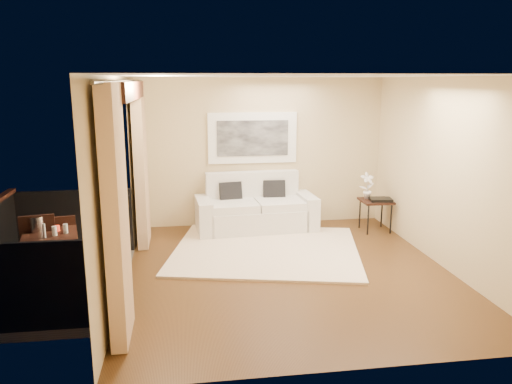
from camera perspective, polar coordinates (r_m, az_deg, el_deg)
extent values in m
plane|color=#513317|center=(7.17, 3.78, -9.04)|extent=(5.00, 5.00, 0.00)
plane|color=white|center=(6.66, 4.12, 13.08)|extent=(5.00, 5.00, 0.00)
plane|color=#CCB689|center=(9.21, 0.67, 4.57)|extent=(4.50, 0.00, 4.50)
plane|color=#CCB689|center=(4.45, 10.73, -4.54)|extent=(4.50, 0.00, 4.50)
plane|color=#CCB689|center=(7.58, 20.82, 1.98)|extent=(0.00, 5.00, 5.00)
plane|color=#CCB689|center=(8.50, -13.81, 3.52)|extent=(0.00, 2.70, 2.70)
plane|color=#CCB689|center=(4.91, -17.77, -3.29)|extent=(0.00, 2.70, 2.70)
plane|color=#CCB689|center=(6.56, -15.88, 11.34)|extent=(0.00, 2.40, 2.40)
cube|color=black|center=(6.55, -14.80, 11.14)|extent=(0.28, 2.40, 0.22)
cube|color=#605B56|center=(7.26, -21.78, -10.19)|extent=(1.80, 2.60, 0.12)
cube|color=black|center=(8.26, -20.11, -3.21)|extent=(1.80, 0.06, 1.00)
cube|color=black|center=(5.92, -25.03, -9.85)|extent=(1.80, 0.06, 1.00)
cube|color=#D7AE84|center=(8.20, -13.02, 3.02)|extent=(0.16, 0.75, 2.62)
cube|color=#D7AE84|center=(5.18, -15.69, -2.67)|extent=(0.16, 0.75, 2.62)
cylinder|color=#4C473F|center=(6.55, -14.68, 12.11)|extent=(0.04, 4.80, 0.04)
cube|color=white|center=(9.12, -0.40, 6.20)|extent=(1.62, 0.05, 0.92)
cube|color=black|center=(9.09, -0.37, 6.17)|extent=(1.30, 0.02, 0.64)
cube|color=#FCE6CB|center=(7.96, 1.15, -6.63)|extent=(3.35, 3.07, 0.04)
cube|color=silver|center=(8.96, 0.01, -3.12)|extent=(1.76, 1.02, 0.42)
cube|color=silver|center=(9.19, -0.45, -0.18)|extent=(1.72, 0.33, 0.82)
cube|color=silver|center=(8.79, -5.97, -2.82)|extent=(0.30, 0.92, 0.62)
cube|color=silver|center=(9.16, 5.74, -2.17)|extent=(0.30, 0.92, 0.62)
cube|color=silver|center=(8.78, -2.58, -1.55)|extent=(0.86, 0.86, 0.14)
cube|color=silver|center=(8.95, 2.63, -1.28)|extent=(0.86, 0.86, 0.14)
cube|color=black|center=(8.96, -2.90, -0.14)|extent=(0.43, 0.24, 0.41)
cube|color=black|center=(9.12, 2.09, 0.09)|extent=(0.41, 0.21, 0.41)
cube|color=black|center=(9.11, 13.54, -0.99)|extent=(0.53, 0.53, 0.04)
cylinder|color=black|center=(8.92, 12.69, -3.14)|extent=(0.03, 0.03, 0.53)
cylinder|color=black|center=(9.07, 15.16, -3.00)|extent=(0.03, 0.03, 0.53)
cylinder|color=black|center=(9.29, 11.78, -2.45)|extent=(0.03, 0.03, 0.53)
cylinder|color=black|center=(9.44, 14.17, -2.33)|extent=(0.03, 0.03, 0.53)
cube|color=black|center=(9.04, 14.05, -0.84)|extent=(0.41, 0.33, 0.05)
imported|color=white|center=(9.10, 12.59, 0.71)|extent=(0.27, 0.19, 0.48)
cube|color=black|center=(6.78, -22.52, -4.67)|extent=(0.77, 0.77, 0.05)
cylinder|color=black|center=(6.73, -24.98, -8.49)|extent=(0.04, 0.04, 0.71)
cylinder|color=black|center=(6.60, -20.55, -8.52)|extent=(0.04, 0.04, 0.71)
cylinder|color=black|center=(7.21, -23.80, -7.01)|extent=(0.04, 0.04, 0.71)
cylinder|color=black|center=(7.08, -19.67, -7.00)|extent=(0.04, 0.04, 0.71)
cube|color=black|center=(7.38, -21.17, -5.88)|extent=(0.45, 0.45, 0.05)
cube|color=black|center=(7.15, -21.35, -4.57)|extent=(0.38, 0.12, 0.50)
cylinder|color=black|center=(7.59, -19.84, -6.97)|extent=(0.03, 0.03, 0.39)
cylinder|color=black|center=(7.60, -22.18, -7.13)|extent=(0.03, 0.03, 0.39)
cylinder|color=black|center=(7.30, -19.84, -7.75)|extent=(0.03, 0.03, 0.39)
cylinder|color=black|center=(7.31, -22.28, -7.92)|extent=(0.03, 0.03, 0.39)
cube|color=black|center=(6.85, -23.54, -7.13)|extent=(0.50, 0.50, 0.05)
cube|color=black|center=(6.96, -23.64, -4.66)|extent=(0.42, 0.13, 0.55)
cylinder|color=black|center=(6.79, -24.90, -9.57)|extent=(0.03, 0.03, 0.43)
cylinder|color=black|center=(6.76, -21.98, -9.39)|extent=(0.03, 0.03, 0.43)
cylinder|color=black|center=(7.10, -24.68, -8.56)|extent=(0.03, 0.03, 0.43)
cylinder|color=black|center=(7.08, -21.90, -8.39)|extent=(0.03, 0.03, 0.43)
cylinder|color=white|center=(6.93, -23.73, -3.34)|extent=(0.18, 0.18, 0.20)
cylinder|color=red|center=(6.87, -21.75, -3.86)|extent=(0.06, 0.06, 0.07)
cylinder|color=white|center=(6.61, -23.06, -4.10)|extent=(0.04, 0.04, 0.18)
cylinder|color=white|center=(6.67, -22.05, -4.15)|extent=(0.06, 0.06, 0.12)
cylinder|color=silver|center=(6.72, -20.95, -3.92)|extent=(0.06, 0.06, 0.12)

